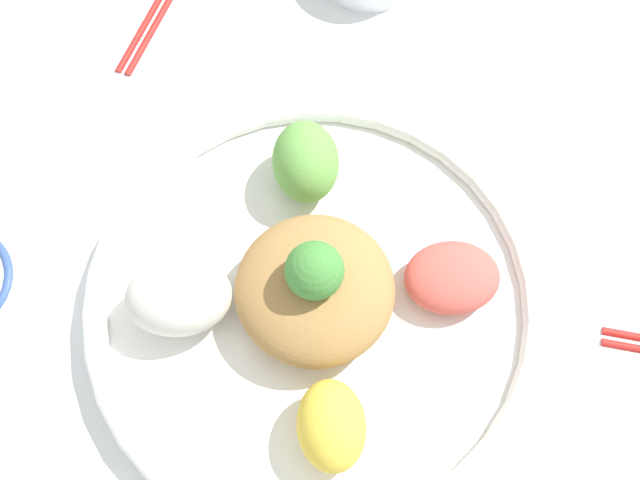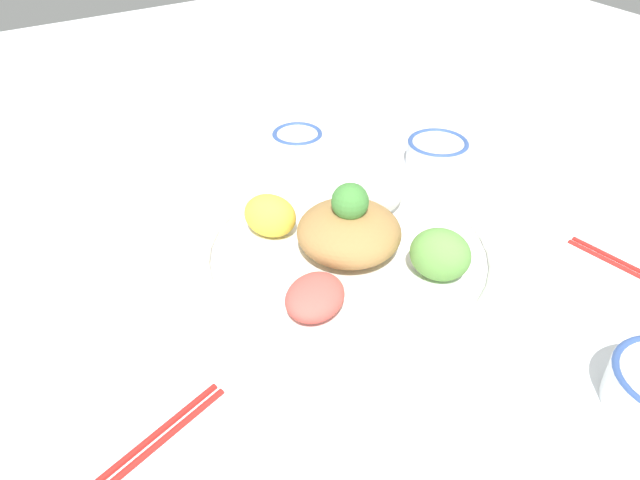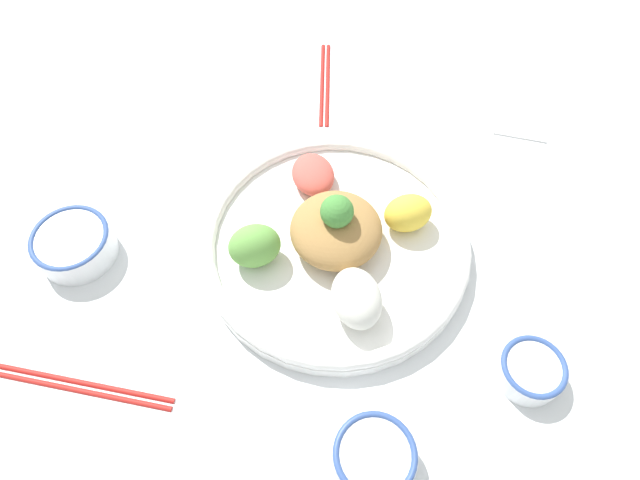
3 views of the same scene
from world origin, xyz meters
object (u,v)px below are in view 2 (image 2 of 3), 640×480
at_px(sauce_bowl_dark, 297,141).
at_px(chopsticks_pair_far, 132,457).
at_px(serving_spoon_main, 62,270).
at_px(rice_bowl_blue, 437,152).
at_px(salad_platter, 352,249).

bearing_deg(sauce_bowl_dark, chopsticks_pair_far, -44.87).
xyz_separation_m(chopsticks_pair_far, serving_spoon_main, (-0.31, 0.01, -0.00)).
relative_size(sauce_bowl_dark, serving_spoon_main, 0.60).
bearing_deg(sauce_bowl_dark, serving_spoon_main, -74.55).
relative_size(chopsticks_pair_far, serving_spoon_main, 1.51).
bearing_deg(chopsticks_pair_far, serving_spoon_main, -110.89).
distance_m(sauce_bowl_dark, serving_spoon_main, 0.42).
bearing_deg(rice_bowl_blue, sauce_bowl_dark, -133.14).
bearing_deg(rice_bowl_blue, chopsticks_pair_far, -65.42).
relative_size(salad_platter, serving_spoon_main, 2.82).
bearing_deg(chopsticks_pair_far, salad_platter, -177.28).
bearing_deg(sauce_bowl_dark, salad_platter, -17.66).
relative_size(rice_bowl_blue, chopsticks_pair_far, 0.47).
relative_size(rice_bowl_blue, sauce_bowl_dark, 1.16).
distance_m(rice_bowl_blue, chopsticks_pair_far, 0.64).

